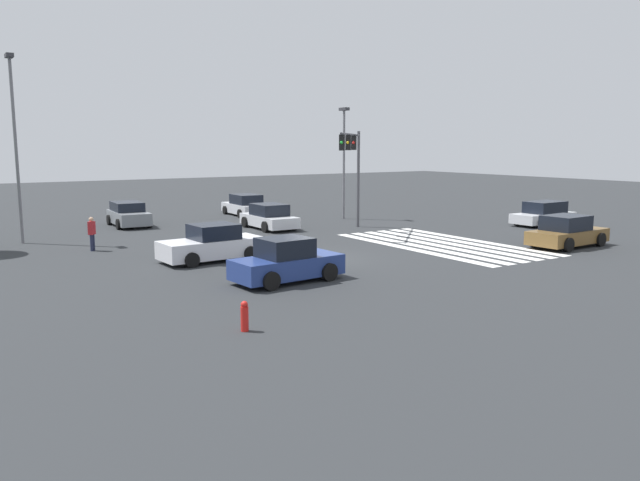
% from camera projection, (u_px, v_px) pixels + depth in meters
% --- Properties ---
extents(ground_plane, '(139.80, 139.80, 0.00)m').
position_uv_depth(ground_plane, '(320.00, 258.00, 28.42)').
color(ground_plane, '#2B2D30').
extents(crosswalk_markings, '(11.63, 5.35, 0.01)m').
position_uv_depth(crosswalk_markings, '(442.00, 244.00, 32.49)').
color(crosswalk_markings, silver).
rests_on(crosswalk_markings, ground_plane).
extents(traffic_signal_mast, '(4.47, 4.47, 5.97)m').
position_uv_depth(traffic_signal_mast, '(353.00, 157.00, 36.62)').
color(traffic_signal_mast, '#47474C').
rests_on(traffic_signal_mast, ground_plane).
extents(car_0, '(2.16, 4.61, 1.53)m').
position_uv_depth(car_0, '(544.00, 214.00, 40.14)').
color(car_0, silver).
rests_on(car_0, ground_plane).
extents(car_1, '(2.35, 4.68, 1.61)m').
position_uv_depth(car_1, '(567.00, 232.00, 31.58)').
color(car_1, brown).
rests_on(car_1, ground_plane).
extents(car_2, '(2.30, 4.37, 1.68)m').
position_uv_depth(car_2, '(287.00, 262.00, 23.53)').
color(car_2, navy).
rests_on(car_2, ground_plane).
extents(car_3, '(2.39, 4.67, 1.64)m').
position_uv_depth(car_3, '(212.00, 244.00, 27.82)').
color(car_3, silver).
rests_on(car_3, ground_plane).
extents(car_4, '(4.28, 2.26, 1.53)m').
position_uv_depth(car_4, '(128.00, 215.00, 39.65)').
color(car_4, gray).
rests_on(car_4, ground_plane).
extents(car_5, '(4.50, 2.22, 1.54)m').
position_uv_depth(car_5, '(269.00, 217.00, 38.39)').
color(car_5, silver).
rests_on(car_5, ground_plane).
extents(car_6, '(4.52, 2.28, 1.56)m').
position_uv_depth(car_6, '(245.00, 206.00, 45.68)').
color(car_6, silver).
rests_on(car_6, ground_plane).
extents(pedestrian, '(0.41, 0.41, 1.67)m').
position_uv_depth(pedestrian, '(92.00, 232.00, 30.33)').
color(pedestrian, '#232842').
rests_on(pedestrian, ground_plane).
extents(street_light_pole_a, '(0.80, 0.36, 9.68)m').
position_uv_depth(street_light_pole_a, '(15.00, 134.00, 31.95)').
color(street_light_pole_a, slate).
rests_on(street_light_pole_a, ground_plane).
extents(street_light_pole_b, '(0.80, 0.36, 7.64)m').
position_uv_depth(street_light_pole_b, '(344.00, 152.00, 42.94)').
color(street_light_pole_b, slate).
rests_on(street_light_pole_b, ground_plane).
extents(fire_hydrant, '(0.22, 0.22, 0.86)m').
position_uv_depth(fire_hydrant, '(245.00, 316.00, 17.27)').
color(fire_hydrant, red).
rests_on(fire_hydrant, ground_plane).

